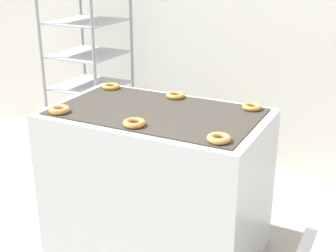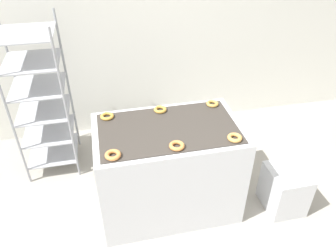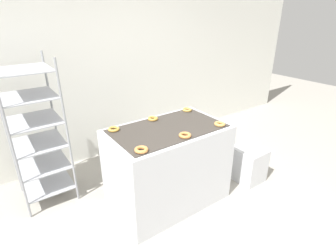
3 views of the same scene
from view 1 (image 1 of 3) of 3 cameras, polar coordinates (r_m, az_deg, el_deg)
name	(u,v)px [view 1 (image 1 of 3)]	position (r m, az deg, el deg)	size (l,w,h in m)	color
wall_back	(242,2)	(3.96, 9.06, 14.71)	(8.00, 0.05, 2.80)	silver
fryer_machine	(157,182)	(2.89, -1.34, -6.85)	(1.26, 0.77, 0.93)	silver
baking_rack_cart	(89,70)	(4.04, -9.58, 6.72)	(0.54, 0.58, 1.65)	gray
donut_near_left	(59,110)	(2.75, -13.11, 1.96)	(0.12, 0.12, 0.03)	#D18343
donut_near_center	(134,123)	(2.48, -4.14, 0.37)	(0.12, 0.12, 0.03)	#D38341
donut_near_right	(219,138)	(2.28, 6.22, -1.50)	(0.12, 0.12, 0.03)	tan
donut_far_left	(111,86)	(3.17, -6.98, 4.82)	(0.12, 0.12, 0.03)	gold
donut_far_center	(176,95)	(2.94, 0.92, 3.75)	(0.12, 0.12, 0.03)	#C08D3A
donut_far_right	(252,107)	(2.77, 10.19, 2.31)	(0.11, 0.11, 0.03)	#BE9343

